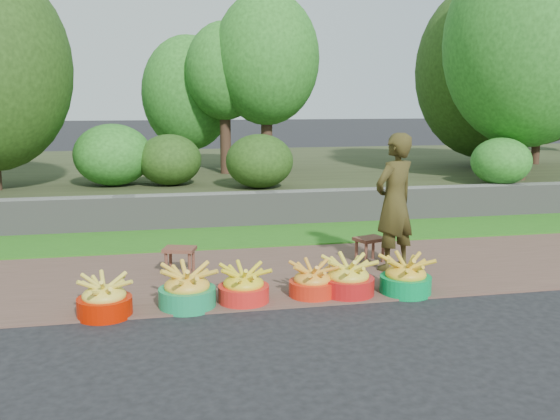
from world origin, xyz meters
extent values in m
plane|color=black|center=(0.00, 0.00, 0.00)|extent=(120.00, 120.00, 0.00)
cube|color=brown|center=(0.00, 1.25, 0.01)|extent=(80.00, 2.50, 0.02)
cube|color=#2A6E18|center=(0.00, 3.25, 0.02)|extent=(80.00, 1.50, 0.04)
cube|color=slate|center=(0.00, 4.10, 0.28)|extent=(80.00, 0.35, 0.55)
cube|color=#333B1F|center=(0.00, 9.00, 0.25)|extent=(80.00, 10.00, 0.50)
cylinder|color=#39261A|center=(0.55, 6.93, 1.35)|extent=(0.23, 0.23, 1.70)
ellipsoid|color=#2D7723|center=(0.55, 6.93, 2.83)|extent=(2.13, 2.13, 2.66)
cylinder|color=#39261A|center=(5.15, 5.05, 1.32)|extent=(0.22, 0.22, 1.63)
ellipsoid|color=#2D7723|center=(5.15, 5.05, 3.07)|extent=(3.12, 3.12, 3.90)
cylinder|color=#39261A|center=(5.58, 7.26, 1.11)|extent=(0.19, 0.19, 1.22)
ellipsoid|color=#264814|center=(5.58, 7.26, 2.66)|extent=(3.12, 3.12, 3.89)
cylinder|color=#39261A|center=(-0.95, 8.23, 1.03)|extent=(0.17, 0.17, 1.06)
ellipsoid|color=#2D7723|center=(-0.95, 8.23, 2.16)|extent=(1.99, 1.99, 2.49)
cylinder|color=#39261A|center=(7.24, 7.68, 1.15)|extent=(0.19, 0.19, 1.29)
ellipsoid|color=#264814|center=(7.24, 7.68, 2.57)|extent=(2.58, 2.58, 3.22)
cylinder|color=#39261A|center=(-0.26, 7.24, 1.31)|extent=(0.22, 0.22, 1.62)
ellipsoid|color=#2D7723|center=(-0.26, 7.24, 2.60)|extent=(1.59, 1.59, 1.99)
ellipsoid|color=#2D7723|center=(4.37, 4.44, 0.93)|extent=(1.07, 1.07, 0.85)
ellipsoid|color=#264814|center=(0.05, 4.93, 0.97)|extent=(1.17, 1.17, 0.94)
ellipsoid|color=#2D7723|center=(-2.46, 5.77, 1.05)|extent=(1.38, 1.38, 1.10)
ellipsoid|color=#264814|center=(-1.47, 5.61, 0.96)|extent=(1.14, 1.14, 0.92)
cylinder|color=#B81600|center=(-2.27, 0.15, 0.09)|extent=(0.51, 0.51, 0.18)
ellipsoid|color=yellow|center=(-2.27, 0.15, 0.24)|extent=(0.45, 0.45, 0.29)
cylinder|color=#168B51|center=(-1.50, 0.24, 0.10)|extent=(0.56, 0.56, 0.20)
ellipsoid|color=gold|center=(-1.50, 0.24, 0.26)|extent=(0.49, 0.49, 0.32)
cylinder|color=red|center=(-0.94, 0.26, 0.09)|extent=(0.51, 0.51, 0.18)
ellipsoid|color=yellow|center=(-0.94, 0.26, 0.24)|extent=(0.45, 0.45, 0.29)
cylinder|color=red|center=(-0.21, 0.31, 0.09)|extent=(0.48, 0.48, 0.17)
ellipsoid|color=orange|center=(-0.21, 0.31, 0.22)|extent=(0.42, 0.42, 0.28)
cylinder|color=#B61414|center=(0.16, 0.28, 0.10)|extent=(0.54, 0.54, 0.20)
ellipsoid|color=yellow|center=(0.16, 0.28, 0.25)|extent=(0.48, 0.48, 0.31)
cylinder|color=#008E41|center=(0.77, 0.22, 0.10)|extent=(0.54, 0.54, 0.19)
ellipsoid|color=gold|center=(0.77, 0.22, 0.25)|extent=(0.47, 0.47, 0.31)
cube|color=brown|center=(-1.51, 1.41, 0.31)|extent=(0.42, 0.36, 0.04)
cylinder|color=brown|center=(-1.67, 1.35, 0.16)|extent=(0.04, 0.04, 0.27)
cylinder|color=brown|center=(-1.41, 1.28, 0.16)|extent=(0.04, 0.04, 0.27)
cylinder|color=brown|center=(-1.61, 1.54, 0.16)|extent=(0.04, 0.04, 0.27)
cylinder|color=brown|center=(-1.35, 1.46, 0.16)|extent=(0.04, 0.04, 0.27)
cube|color=brown|center=(0.83, 1.48, 0.31)|extent=(0.42, 0.37, 0.04)
cylinder|color=brown|center=(0.74, 1.34, 0.16)|extent=(0.04, 0.04, 0.27)
cylinder|color=brown|center=(0.99, 1.43, 0.16)|extent=(0.04, 0.04, 0.27)
cylinder|color=brown|center=(0.67, 1.52, 0.16)|extent=(0.04, 0.04, 0.27)
cylinder|color=brown|center=(0.93, 1.61, 0.16)|extent=(0.04, 0.04, 0.27)
imported|color=black|center=(0.99, 1.10, 0.83)|extent=(0.70, 0.62, 1.62)
camera|label=1|loc=(-1.80, -5.68, 2.01)|focal=40.00mm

